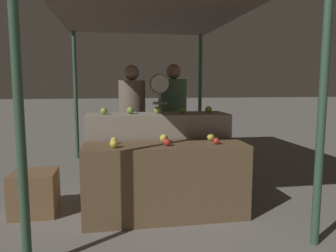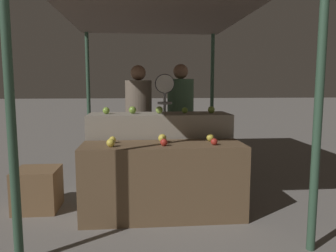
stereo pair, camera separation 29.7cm
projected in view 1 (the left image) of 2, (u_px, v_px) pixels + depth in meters
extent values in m
plane|color=slate|center=(166.00, 216.00, 3.50)|extent=(60.00, 60.00, 0.00)
cylinder|color=#33513D|center=(19.00, 115.00, 2.34)|extent=(0.07, 0.07, 2.37)
cylinder|color=#33513D|center=(322.00, 110.00, 2.75)|extent=(0.07, 0.07, 2.37)
cylinder|color=#33513D|center=(76.00, 96.00, 6.10)|extent=(0.07, 0.07, 2.37)
cylinder|color=#33513D|center=(200.00, 95.00, 6.51)|extent=(0.07, 0.07, 2.37)
cube|color=brown|center=(152.00, 8.00, 4.27)|extent=(2.60, 4.05, 0.04)
cube|color=brown|center=(166.00, 181.00, 3.45)|extent=(1.70, 0.55, 0.78)
cube|color=gray|center=(158.00, 156.00, 4.02)|extent=(1.70, 0.55, 1.05)
sphere|color=yellow|center=(114.00, 144.00, 3.19)|extent=(0.08, 0.08, 0.08)
sphere|color=#B72D23|center=(167.00, 142.00, 3.29)|extent=(0.07, 0.07, 0.07)
sphere|color=#B72D23|center=(216.00, 141.00, 3.38)|extent=(0.07, 0.07, 0.07)
sphere|color=yellow|center=(114.00, 140.00, 3.41)|extent=(0.07, 0.07, 0.07)
sphere|color=yellow|center=(164.00, 138.00, 3.49)|extent=(0.09, 0.09, 0.09)
sphere|color=gold|center=(211.00, 137.00, 3.60)|extent=(0.08, 0.08, 0.08)
sphere|color=#84AD3D|center=(104.00, 111.00, 3.83)|extent=(0.08, 0.08, 0.08)
sphere|color=#7AA338|center=(130.00, 110.00, 3.90)|extent=(0.09, 0.09, 0.09)
sphere|color=#8EB247|center=(158.00, 110.00, 3.95)|extent=(0.09, 0.09, 0.09)
sphere|color=#7AA338|center=(183.00, 110.00, 3.99)|extent=(0.07, 0.07, 0.07)
sphere|color=#8EB247|center=(208.00, 109.00, 4.05)|extent=(0.08, 0.08, 0.08)
cylinder|color=#99999E|center=(160.00, 134.00, 4.55)|extent=(0.04, 0.04, 1.43)
cylinder|color=black|center=(160.00, 84.00, 4.45)|extent=(0.26, 0.01, 0.26)
cylinder|color=silver|center=(160.00, 84.00, 4.44)|extent=(0.24, 0.02, 0.24)
cylinder|color=#99999E|center=(160.00, 98.00, 4.46)|extent=(0.01, 0.01, 0.14)
cylinder|color=#99999E|center=(160.00, 103.00, 4.47)|extent=(0.20, 0.20, 0.03)
cube|color=#2D2D38|center=(133.00, 153.00, 4.85)|extent=(0.30, 0.19, 0.78)
cylinder|color=#756656|center=(132.00, 104.00, 4.76)|extent=(0.40, 0.40, 0.68)
sphere|color=#936B51|center=(132.00, 73.00, 4.70)|extent=(0.22, 0.22, 0.22)
cube|color=#2D2D38|center=(173.00, 149.00, 5.08)|extent=(0.34, 0.26, 0.79)
cylinder|color=#476B4C|center=(173.00, 102.00, 4.99)|extent=(0.50, 0.50, 0.69)
sphere|color=#936B51|center=(173.00, 72.00, 4.93)|extent=(0.22, 0.22, 0.22)
cube|color=brown|center=(35.00, 193.00, 3.55)|extent=(0.47, 0.47, 0.47)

